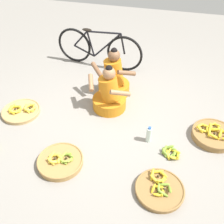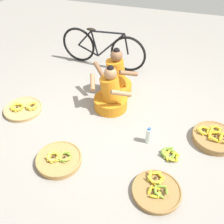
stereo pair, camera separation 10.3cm
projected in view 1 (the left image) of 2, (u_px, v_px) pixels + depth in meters
name	position (u px, v px, depth m)	size (l,w,h in m)	color
ground_plane	(115.00, 121.00, 3.83)	(10.00, 10.00, 0.00)	gray
vendor_woman_front	(109.00, 95.00, 3.93)	(0.72, 0.53, 0.76)	orange
vendor_woman_behind	(114.00, 79.00, 4.22)	(0.75, 0.52, 0.82)	orange
bicycle_leaning	(99.00, 49.00, 4.84)	(1.70, 0.20, 0.73)	black
banana_basket_near_vendor	(60.00, 161.00, 3.21)	(0.58, 0.58, 0.15)	#A87F47
banana_basket_mid_right	(160.00, 189.00, 2.91)	(0.56, 0.56, 0.14)	olive
banana_basket_back_center	(21.00, 111.00, 3.96)	(0.58, 0.58, 0.14)	tan
banana_basket_near_bicycle	(214.00, 134.00, 3.54)	(0.60, 0.60, 0.17)	olive
loose_bananas_back_right	(171.00, 153.00, 3.33)	(0.27, 0.26, 0.10)	olive
water_bottle	(149.00, 135.00, 3.46)	(0.08, 0.08, 0.25)	silver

